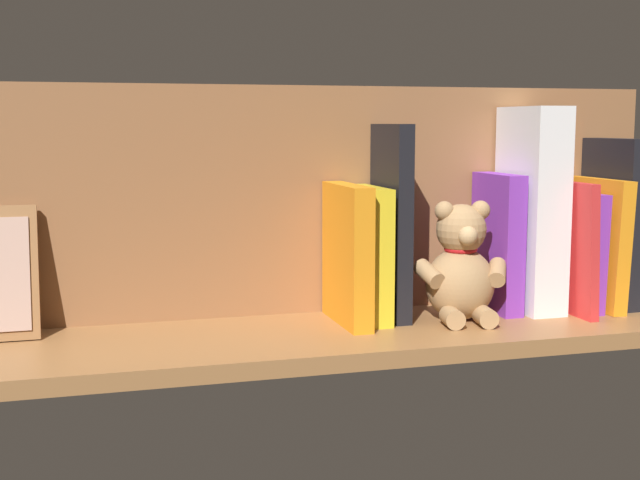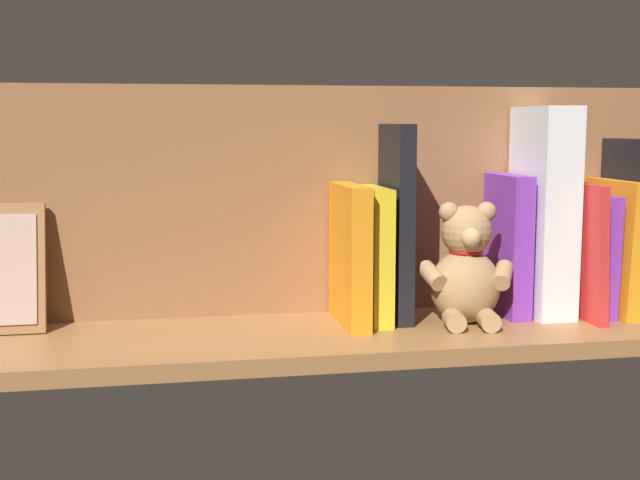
% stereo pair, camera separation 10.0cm
% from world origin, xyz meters
% --- Properties ---
extents(ground_plane, '(1.08, 0.26, 0.02)m').
position_xyz_m(ground_plane, '(0.00, 0.00, -0.01)').
color(ground_plane, '#9E6B3D').
extents(shelf_back_panel, '(1.08, 0.02, 0.32)m').
position_xyz_m(shelf_back_panel, '(0.00, -0.11, 0.16)').
color(shelf_back_panel, '#8F5D38').
rests_on(shelf_back_panel, ground_plane).
extents(book_0, '(0.03, 0.13, 0.25)m').
position_xyz_m(book_0, '(-0.46, -0.03, 0.12)').
color(book_0, black).
rests_on(book_0, ground_plane).
extents(book_1, '(0.03, 0.14, 0.19)m').
position_xyz_m(book_1, '(-0.43, -0.02, 0.09)').
color(book_1, orange).
rests_on(book_1, ground_plane).
extents(book_2, '(0.03, 0.13, 0.17)m').
position_xyz_m(book_2, '(-0.40, -0.03, 0.09)').
color(book_2, purple).
rests_on(book_2, ground_plane).
extents(book_3, '(0.02, 0.16, 0.19)m').
position_xyz_m(book_3, '(-0.37, -0.02, 0.09)').
color(book_3, red).
rests_on(book_3, ground_plane).
extents(dictionary_thick_white, '(0.05, 0.12, 0.29)m').
position_xyz_m(dictionary_thick_white, '(-0.33, -0.03, 0.15)').
color(dictionary_thick_white, white).
rests_on(dictionary_thick_white, ground_plane).
extents(book_4, '(0.03, 0.11, 0.20)m').
position_xyz_m(book_4, '(-0.28, -0.04, 0.10)').
color(book_4, purple).
rests_on(book_4, ground_plane).
extents(teddy_bear, '(0.13, 0.12, 0.16)m').
position_xyz_m(teddy_bear, '(-0.20, 0.00, 0.07)').
color(teddy_bear, tan).
rests_on(teddy_bear, ground_plane).
extents(book_5, '(0.02, 0.11, 0.27)m').
position_xyz_m(book_5, '(-0.11, -0.04, 0.13)').
color(book_5, black).
rests_on(book_5, ground_plane).
extents(book_6, '(0.03, 0.12, 0.18)m').
position_xyz_m(book_6, '(-0.08, -0.04, 0.09)').
color(book_6, yellow).
rests_on(book_6, ground_plane).
extents(book_7, '(0.03, 0.14, 0.19)m').
position_xyz_m(book_7, '(-0.05, -0.03, 0.09)').
color(book_7, orange).
rests_on(book_7, ground_plane).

